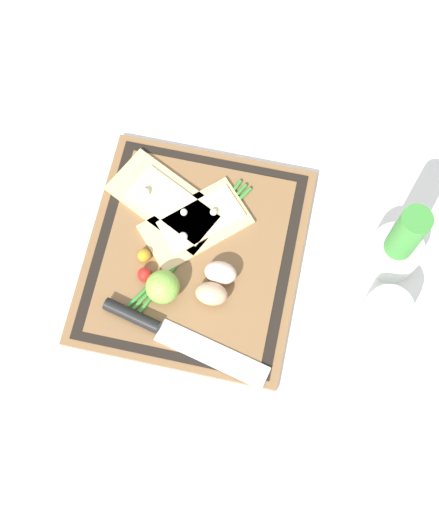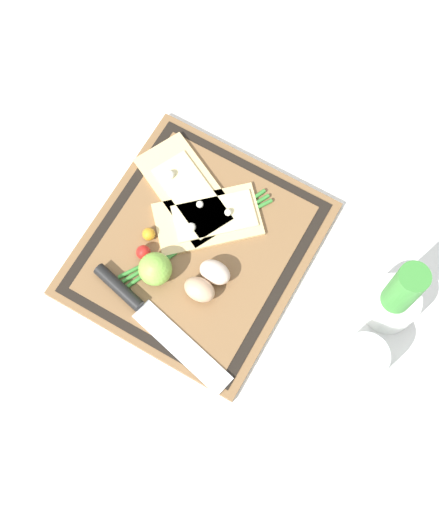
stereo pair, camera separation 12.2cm
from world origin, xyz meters
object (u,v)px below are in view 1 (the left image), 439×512
at_px(egg_brown, 211,294).
at_px(egg_pink, 220,273).
at_px(lime, 163,287).
at_px(pizza_slice_near, 167,202).
at_px(cherry_tomato_red, 145,275).
at_px(herb_pot, 399,246).
at_px(knife, 158,328).
at_px(pizza_slice_far, 197,223).
at_px(cherry_tomato_yellow, 144,255).
at_px(sauce_jar, 384,314).

bearing_deg(egg_brown, egg_pink, 169.30).
bearing_deg(egg_brown, lime, -84.31).
relative_size(pizza_slice_near, egg_pink, 4.16).
height_order(cherry_tomato_red, herb_pot, herb_pot).
distance_m(knife, herb_pot, 0.42).
height_order(knife, cherry_tomato_red, cherry_tomato_red).
distance_m(pizza_slice_far, herb_pot, 0.35).
bearing_deg(herb_pot, cherry_tomato_red, -72.74).
xyz_separation_m(egg_brown, cherry_tomato_red, (-0.01, -0.12, -0.01)).
height_order(pizza_slice_far, cherry_tomato_red, cherry_tomato_red).
distance_m(knife, cherry_tomato_yellow, 0.13).
distance_m(egg_brown, sauce_jar, 0.29).
distance_m(pizza_slice_near, cherry_tomato_yellow, 0.11).
distance_m(pizza_slice_far, egg_pink, 0.10).
relative_size(egg_pink, sauce_jar, 0.65).
distance_m(pizza_slice_far, egg_brown, 0.14).
relative_size(knife, cherry_tomato_yellow, 12.80).
bearing_deg(knife, herb_pot, 120.03).
bearing_deg(egg_pink, knife, -36.22).
bearing_deg(lime, pizza_slice_far, 167.85).
xyz_separation_m(pizza_slice_near, cherry_tomato_yellow, (0.11, -0.02, 0.01)).
bearing_deg(cherry_tomato_yellow, herb_pot, 102.56).
height_order(pizza_slice_far, herb_pot, herb_pot).
distance_m(cherry_tomato_yellow, herb_pot, 0.43).
bearing_deg(sauce_jar, egg_brown, -85.03).
relative_size(knife, herb_pot, 1.57).
bearing_deg(egg_brown, pizza_slice_far, -156.95).
bearing_deg(cherry_tomato_red, lime, 62.76).
xyz_separation_m(pizza_slice_far, egg_brown, (0.12, 0.05, 0.01)).
relative_size(egg_brown, herb_pot, 0.29).
relative_size(egg_brown, lime, 0.96).
xyz_separation_m(pizza_slice_far, cherry_tomato_yellow, (0.08, -0.08, 0.01)).
distance_m(egg_brown, egg_pink, 0.04).
bearing_deg(pizza_slice_near, cherry_tomato_yellow, -8.06).
relative_size(pizza_slice_near, egg_brown, 4.16).
bearing_deg(egg_brown, cherry_tomato_red, -95.32).
height_order(egg_brown, herb_pot, herb_pot).
bearing_deg(pizza_slice_near, sauce_jar, 72.37).
relative_size(egg_pink, herb_pot, 0.29).
distance_m(pizza_slice_far, knife, 0.20).
height_order(knife, egg_brown, egg_brown).
bearing_deg(cherry_tomato_red, pizza_slice_far, 149.87).
height_order(pizza_slice_near, pizza_slice_far, same).
bearing_deg(sauce_jar, cherry_tomato_red, -88.02).
xyz_separation_m(pizza_slice_near, egg_brown, (0.15, 0.11, 0.01)).
bearing_deg(herb_pot, lime, -68.54).
bearing_deg(pizza_slice_far, lime, -12.15).
bearing_deg(knife, pizza_slice_far, 173.57).
xyz_separation_m(egg_pink, cherry_tomato_yellow, (-0.01, -0.14, -0.01)).
bearing_deg(sauce_jar, pizza_slice_far, -106.16).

